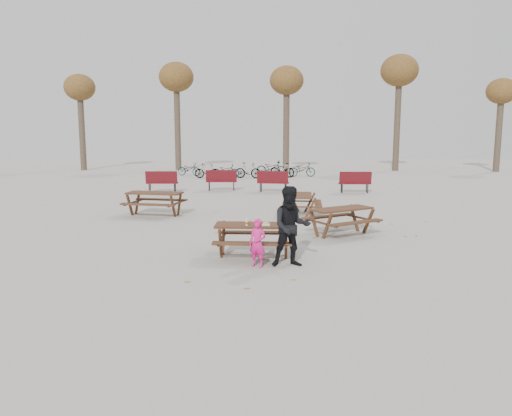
{
  "coord_description": "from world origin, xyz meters",
  "views": [
    {
      "loc": [
        0.61,
        -11.39,
        2.95
      ],
      "look_at": [
        0.0,
        1.0,
        1.0
      ],
      "focal_mm": 35.0,
      "sensor_mm": 36.0,
      "label": 1
    }
  ],
  "objects_px": {
    "picnic_table_far": "(302,205)",
    "soda_bottle": "(247,222)",
    "picnic_table_east": "(341,221)",
    "picnic_table_north": "(155,204)",
    "food_tray": "(266,225)",
    "main_picnic_table": "(254,232)",
    "adult": "(291,227)",
    "child": "(257,243)"
  },
  "relations": [
    {
      "from": "picnic_table_east",
      "to": "main_picnic_table",
      "type": "bearing_deg",
      "value": -165.63
    },
    {
      "from": "soda_bottle",
      "to": "adult",
      "type": "distance_m",
      "value": 1.17
    },
    {
      "from": "main_picnic_table",
      "to": "picnic_table_north",
      "type": "xyz_separation_m",
      "value": [
        -3.75,
        5.55,
        -0.18
      ]
    },
    {
      "from": "food_tray",
      "to": "picnic_table_east",
      "type": "distance_m",
      "value": 3.45
    },
    {
      "from": "food_tray",
      "to": "adult",
      "type": "xyz_separation_m",
      "value": [
        0.56,
        -0.64,
        0.09
      ]
    },
    {
      "from": "food_tray",
      "to": "child",
      "type": "xyz_separation_m",
      "value": [
        -0.16,
        -0.74,
        -0.26
      ]
    },
    {
      "from": "food_tray",
      "to": "picnic_table_far",
      "type": "bearing_deg",
      "value": 79.79
    },
    {
      "from": "food_tray",
      "to": "main_picnic_table",
      "type": "bearing_deg",
      "value": 153.15
    },
    {
      "from": "adult",
      "to": "picnic_table_north",
      "type": "bearing_deg",
      "value": 117.61
    },
    {
      "from": "adult",
      "to": "soda_bottle",
      "type": "bearing_deg",
      "value": 140.46
    },
    {
      "from": "picnic_table_north",
      "to": "picnic_table_far",
      "type": "bearing_deg",
      "value": 12.06
    },
    {
      "from": "picnic_table_east",
      "to": "picnic_table_north",
      "type": "bearing_deg",
      "value": 120.68
    },
    {
      "from": "food_tray",
      "to": "child",
      "type": "bearing_deg",
      "value": -102.44
    },
    {
      "from": "picnic_table_north",
      "to": "picnic_table_far",
      "type": "distance_m",
      "value": 5.13
    },
    {
      "from": "adult",
      "to": "picnic_table_east",
      "type": "relative_size",
      "value": 0.98
    },
    {
      "from": "main_picnic_table",
      "to": "picnic_table_east",
      "type": "height_order",
      "value": "main_picnic_table"
    },
    {
      "from": "main_picnic_table",
      "to": "adult",
      "type": "relative_size",
      "value": 1.02
    },
    {
      "from": "food_tray",
      "to": "adult",
      "type": "bearing_deg",
      "value": -48.47
    },
    {
      "from": "soda_bottle",
      "to": "picnic_table_far",
      "type": "bearing_deg",
      "value": 75.85
    },
    {
      "from": "soda_bottle",
      "to": "picnic_table_north",
      "type": "height_order",
      "value": "soda_bottle"
    },
    {
      "from": "child",
      "to": "picnic_table_north",
      "type": "height_order",
      "value": "child"
    },
    {
      "from": "child",
      "to": "picnic_table_north",
      "type": "xyz_separation_m",
      "value": [
        -3.87,
        6.43,
        -0.12
      ]
    },
    {
      "from": "adult",
      "to": "picnic_table_east",
      "type": "distance_m",
      "value": 3.72
    },
    {
      "from": "main_picnic_table",
      "to": "picnic_table_north",
      "type": "bearing_deg",
      "value": 124.04
    },
    {
      "from": "child",
      "to": "picnic_table_far",
      "type": "xyz_separation_m",
      "value": [
        1.25,
        6.75,
        -0.17
      ]
    },
    {
      "from": "soda_bottle",
      "to": "picnic_table_east",
      "type": "distance_m",
      "value": 3.75
    },
    {
      "from": "adult",
      "to": "picnic_table_far",
      "type": "distance_m",
      "value": 6.69
    },
    {
      "from": "picnic_table_far",
      "to": "soda_bottle",
      "type": "bearing_deg",
      "value": 168.39
    },
    {
      "from": "food_tray",
      "to": "child",
      "type": "distance_m",
      "value": 0.8
    },
    {
      "from": "adult",
      "to": "picnic_table_east",
      "type": "bearing_deg",
      "value": 57.67
    },
    {
      "from": "child",
      "to": "picnic_table_far",
      "type": "distance_m",
      "value": 6.87
    },
    {
      "from": "soda_bottle",
      "to": "picnic_table_far",
      "type": "relative_size",
      "value": 0.1
    },
    {
      "from": "picnic_table_north",
      "to": "food_tray",
      "type": "bearing_deg",
      "value": -46.24
    },
    {
      "from": "main_picnic_table",
      "to": "picnic_table_far",
      "type": "height_order",
      "value": "main_picnic_table"
    },
    {
      "from": "food_tray",
      "to": "child",
      "type": "height_order",
      "value": "child"
    },
    {
      "from": "picnic_table_east",
      "to": "picnic_table_far",
      "type": "relative_size",
      "value": 1.06
    },
    {
      "from": "food_tray",
      "to": "picnic_table_east",
      "type": "xyz_separation_m",
      "value": [
        2.06,
        2.73,
        -0.41
      ]
    },
    {
      "from": "picnic_table_east",
      "to": "picnic_table_north",
      "type": "xyz_separation_m",
      "value": [
        -6.09,
        2.96,
        0.02
      ]
    },
    {
      "from": "soda_bottle",
      "to": "child",
      "type": "relative_size",
      "value": 0.16
    },
    {
      "from": "main_picnic_table",
      "to": "picnic_table_east",
      "type": "distance_m",
      "value": 3.5
    },
    {
      "from": "main_picnic_table",
      "to": "picnic_table_north",
      "type": "distance_m",
      "value": 6.7
    },
    {
      "from": "picnic_table_east",
      "to": "adult",
      "type": "bearing_deg",
      "value": -147.35
    }
  ]
}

